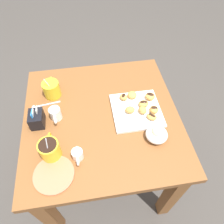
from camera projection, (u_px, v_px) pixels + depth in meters
ground_plane at (105, 168)px, 1.71m from camera, size 8.00×8.00×0.00m
dining_table at (102, 130)px, 1.26m from camera, size 0.85×0.84×0.71m
pastry_plate_square at (136, 110)px, 1.16m from camera, size 0.26×0.26×0.02m
coffee_mug_yellow_left at (50, 149)px, 0.97m from camera, size 0.14×0.09×0.15m
coffee_mug_yellow_right at (51, 89)px, 1.20m from camera, size 0.13×0.09×0.15m
cream_pitcher_white at (55, 114)px, 1.11m from camera, size 0.10×0.06×0.07m
sugar_caddy at (37, 119)px, 1.08m from camera, size 0.09×0.07×0.11m
ice_cream_bowl at (157, 134)px, 1.04m from camera, size 0.11×0.11×0.08m
chocolate_sauce_pitcher at (77, 154)px, 0.97m from camera, size 0.09×0.05×0.06m
saucer_coral_left at (54, 174)px, 0.94m from camera, size 0.18×0.18×0.01m
loose_spoon_near_saucer at (42, 105)px, 1.19m from camera, size 0.04×0.16×0.01m
beignet_0 at (143, 104)px, 1.16m from camera, size 0.06×0.06×0.03m
chocolate_drizzle_0 at (144, 102)px, 1.15m from camera, size 0.02×0.04×0.00m
beignet_1 at (130, 110)px, 1.13m from camera, size 0.04×0.05×0.04m
beignet_2 at (150, 96)px, 1.19m from camera, size 0.08×0.08×0.03m
chocolate_drizzle_2 at (151, 94)px, 1.18m from camera, size 0.04×0.04×0.00m
beignet_3 at (143, 110)px, 1.13m from camera, size 0.06×0.06×0.04m
beignet_4 at (152, 117)px, 1.11m from camera, size 0.06×0.07×0.03m
chocolate_drizzle_4 at (152, 115)px, 1.10m from camera, size 0.04×0.04×0.00m
beignet_5 at (124, 97)px, 1.19m from camera, size 0.06×0.06×0.03m
chocolate_drizzle_5 at (124, 95)px, 1.18m from camera, size 0.03×0.03×0.00m
beignet_6 at (132, 95)px, 1.20m from camera, size 0.06×0.06×0.03m
beignet_7 at (154, 110)px, 1.13m from camera, size 0.07×0.06×0.03m
chocolate_drizzle_7 at (154, 107)px, 1.12m from camera, size 0.03×0.04×0.00m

